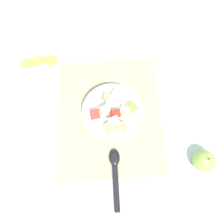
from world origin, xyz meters
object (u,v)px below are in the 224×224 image
Objects in this scene: whole_apple at (204,161)px; banana_whole at (39,62)px; salad_bowl at (112,113)px; serving_spoon at (115,169)px.

banana_whole is at bearing 53.11° from whole_apple.
banana_whole is (0.24, 0.27, -0.02)m from salad_bowl.
whole_apple is 0.55× the size of banana_whole.
whole_apple is (-0.18, -0.29, -0.00)m from salad_bowl.
whole_apple is 0.70m from banana_whole.
whole_apple is (0.01, -0.29, 0.02)m from serving_spoon.
whole_apple is at bearing -88.94° from serving_spoon.
whole_apple reaches higher than serving_spoon.
salad_bowl reaches higher than whole_apple.
salad_bowl is at bearing 57.51° from whole_apple.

